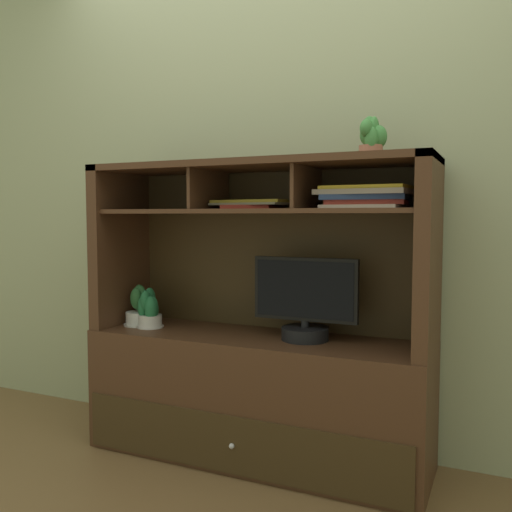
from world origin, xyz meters
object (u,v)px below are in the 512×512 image
media_console (257,365)px  tv_monitor (305,305)px  potted_orchid (149,310)px  magazine_stack_centre (254,204)px  potted_fern (140,309)px  potted_succulent (371,138)px  magazine_stack_left (366,197)px

media_console → tv_monitor: (0.23, 0.00, 0.29)m
potted_orchid → magazine_stack_centre: (0.53, 0.09, 0.52)m
tv_monitor → potted_fern: size_ratio=2.33×
tv_monitor → magazine_stack_centre: bearing=172.2°
potted_fern → magazine_stack_centre: magazine_stack_centre is taller
potted_succulent → potted_orchid: bearing=-176.0°
potted_fern → magazine_stack_centre: (0.60, 0.06, 0.52)m
potted_orchid → media_console: bearing=5.8°
potted_fern → magazine_stack_centre: bearing=6.0°
potted_fern → potted_succulent: bearing=2.3°
magazine_stack_left → magazine_stack_centre: size_ratio=1.01×
potted_orchid → tv_monitor: bearing=4.1°
magazine_stack_left → potted_fern: bearing=-178.7°
media_console → potted_succulent: potted_succulent is taller
tv_monitor → magazine_stack_left: magazine_stack_left is taller
media_console → tv_monitor: 0.38m
tv_monitor → magazine_stack_centre: (-0.26, 0.04, 0.45)m
potted_orchid → potted_succulent: 1.33m
tv_monitor → potted_succulent: (0.28, 0.02, 0.72)m
potted_orchid → potted_fern: potted_fern is taller
potted_fern → magazine_stack_left: (1.13, 0.03, 0.54)m
magazine_stack_centre → magazine_stack_left: bearing=-4.0°
magazine_stack_left → potted_succulent: 0.25m
potted_succulent → magazine_stack_left: bearing=-123.8°
media_console → potted_fern: bearing=-177.6°
potted_succulent → media_console: bearing=-177.8°
tv_monitor → potted_succulent: 0.77m
potted_fern → media_console: bearing=2.4°
magazine_stack_centre → media_console: bearing=-52.3°
magazine_stack_left → media_console: bearing=180.0°
potted_fern → tv_monitor: bearing=1.8°
potted_fern → magazine_stack_centre: 0.80m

